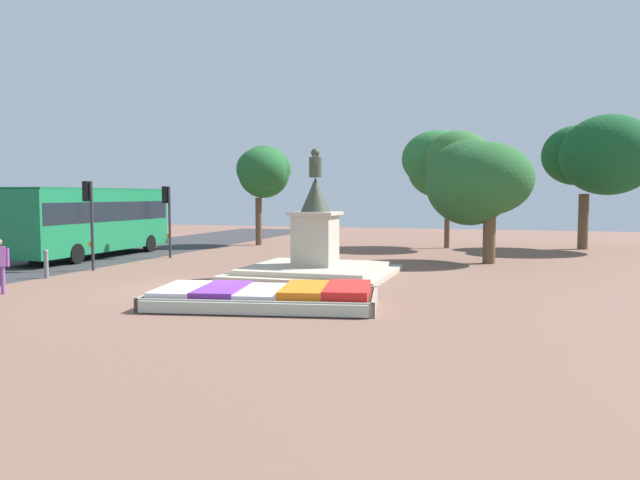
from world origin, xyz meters
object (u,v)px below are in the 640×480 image
traffic_light_far_corner (168,209)px  city_bus (93,218)px  traffic_light_mid_block (89,209)px  kerb_bollard_mid_a (2,271)px  kerb_bollard_mid_b (46,263)px  flower_planter (267,297)px  statue_monument (315,253)px

traffic_light_far_corner → city_bus: bearing=-166.0°
traffic_light_mid_block → kerb_bollard_mid_a: traffic_light_mid_block is taller
traffic_light_mid_block → kerb_bollard_mid_b: (0.01, -2.50, -1.90)m
flower_planter → traffic_light_far_corner: (-9.44, 10.68, 2.11)m
flower_planter → traffic_light_mid_block: traffic_light_mid_block is taller
city_bus → kerb_bollard_mid_a: (3.17, -8.88, -1.42)m
flower_planter → traffic_light_mid_block: (-9.74, 5.36, 2.20)m
statue_monument → traffic_light_far_corner: (-8.70, 4.05, 1.54)m
kerb_bollard_mid_a → kerb_bollard_mid_b: (0.10, 1.94, 0.06)m
traffic_light_far_corner → kerb_bollard_mid_b: (-0.29, -7.82, -1.81)m
statue_monument → kerb_bollard_mid_a: size_ratio=6.01×
kerb_bollard_mid_b → city_bus: bearing=115.3°
statue_monument → traffic_light_far_corner: bearing=155.0°
traffic_light_far_corner → flower_planter: bearing=-48.5°
traffic_light_far_corner → city_bus: (-3.57, -0.89, -0.45)m
traffic_light_far_corner → kerb_bollard_mid_b: size_ratio=3.25×
city_bus → flower_planter: bearing=-37.0°
traffic_light_mid_block → city_bus: size_ratio=0.35×
statue_monument → city_bus: (-12.27, 3.17, 1.09)m
kerb_bollard_mid_a → flower_planter: bearing=-5.3°
traffic_light_mid_block → traffic_light_far_corner: bearing=86.7°
flower_planter → traffic_light_mid_block: size_ratio=1.85×
flower_planter → kerb_bollard_mid_a: bearing=174.7°
flower_planter → kerb_bollard_mid_a: (-9.83, 0.91, 0.25)m
traffic_light_far_corner → kerb_bollard_mid_b: bearing=-92.2°
statue_monument → kerb_bollard_mid_a: statue_monument is taller
traffic_light_mid_block → traffic_light_far_corner: (0.31, 5.32, -0.09)m
statue_monument → traffic_light_far_corner: statue_monument is taller
statue_monument → traffic_light_mid_block: bearing=-172.0°
city_bus → statue_monument: bearing=-14.5°
statue_monument → kerb_bollard_mid_b: statue_monument is taller
city_bus → kerb_bollard_mid_a: city_bus is taller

